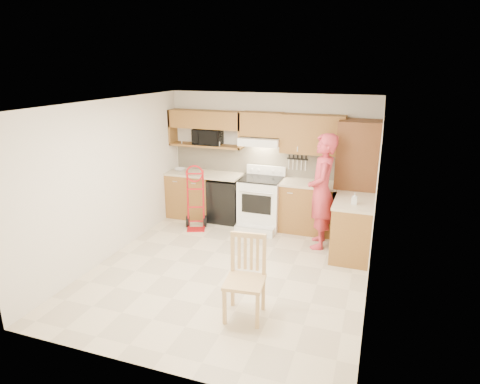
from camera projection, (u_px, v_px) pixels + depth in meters
The scene contains 28 objects.
floor at pixel (229, 271), 6.24m from camera, with size 4.00×4.50×0.02m, color beige.
ceiling at pixel (228, 102), 5.49m from camera, with size 4.00×4.50×0.02m, color white.
wall_back at pixel (270, 159), 7.90m from camera, with size 4.00×0.02×2.50m, color silver.
wall_front at pixel (144, 260), 3.83m from camera, with size 4.00×0.02×2.50m, color silver.
wall_left at pixel (110, 180), 6.49m from camera, with size 0.02×4.50×2.50m, color silver.
wall_right at pixel (375, 207), 5.24m from camera, with size 0.02×4.50×2.50m, color silver.
backsplash at pixel (269, 162), 7.89m from camera, with size 3.92×0.03×0.55m, color beige.
lower_cab_left at pixel (192, 195), 8.35m from camera, with size 0.90×0.60×0.90m, color brown.
dishwasher at pixel (226, 200), 8.12m from camera, with size 0.60×0.60×0.85m, color black.
lower_cab_right at pixel (308, 208), 7.60m from camera, with size 1.14×0.60×0.90m, color brown.
countertop_left at pixel (204, 174), 8.11m from camera, with size 1.50×0.63×0.04m, color beige.
countertop_right at pixel (309, 183), 7.46m from camera, with size 1.14×0.63×0.04m, color beige.
cab_return_right at pixel (352, 229), 6.61m from camera, with size 0.60×1.00×0.90m, color brown.
countertop_return at pixel (355, 202), 6.47m from camera, with size 0.63×1.00×0.04m, color beige.
pantry_tall at pixel (356, 181), 7.17m from camera, with size 0.70×0.60×2.10m, color brown.
upper_cab_left at pixel (206, 119), 7.92m from camera, with size 1.50×0.33×0.34m, color brown.
upper_shelf_mw at pixel (207, 145), 8.07m from camera, with size 1.50×0.33×0.04m, color brown.
upper_cab_center at pixel (262, 124), 7.58m from camera, with size 0.76×0.33×0.44m, color brown.
upper_cab_right at pixel (313, 134), 7.32m from camera, with size 1.14×0.33×0.70m, color brown.
range_hood at pixel (261, 141), 7.61m from camera, with size 0.76×0.46×0.14m, color white.
knife_strip at pixel (297, 162), 7.68m from camera, with size 0.40×0.05×0.29m, color black, non-canonical shape.
microwave at pixel (208, 137), 8.01m from camera, with size 0.56×0.38×0.31m, color black.
range at pixel (260, 199), 7.70m from camera, with size 0.77×1.01×1.14m, color white, non-canonical shape.
person at pixel (322, 192), 6.81m from camera, with size 0.71×0.47×1.95m, color #BA3342.
hand_truck at pixel (195, 201), 7.66m from camera, with size 0.44×0.40×1.12m, color #AE1116, non-canonical shape.
dining_chair at pixel (245, 279), 4.94m from camera, with size 0.47×0.51×1.04m, color tan, non-canonical shape.
soap_bottle at pixel (355, 199), 6.27m from camera, with size 0.08×0.08×0.18m, color white.
bowl at pixel (180, 169), 8.27m from camera, with size 0.22×0.22×0.05m, color white.
Camera 1 is at (1.99, -5.24, 3.00)m, focal length 30.62 mm.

